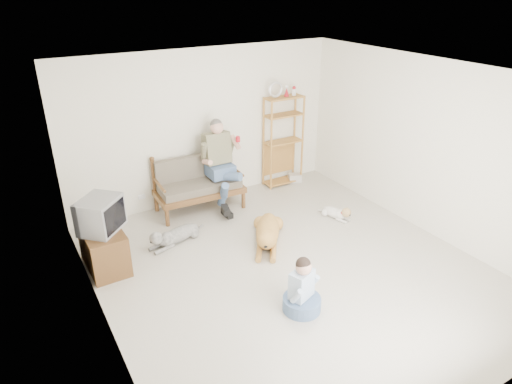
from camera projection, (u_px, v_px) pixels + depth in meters
floor at (291, 269)px, 6.43m from camera, size 5.50×5.50×0.00m
ceiling at (298, 75)px, 5.28m from camera, size 5.50×5.50×0.00m
wall_back at (205, 127)px, 8.00m from camera, size 5.00×0.00×5.00m
wall_front at (487, 300)px, 3.71m from camera, size 5.00×0.00×5.00m
wall_left at (95, 231)px, 4.71m from camera, size 0.00×5.50×5.50m
wall_right at (428, 148)px, 7.00m from camera, size 0.00×5.50×5.50m
loveseat at (198, 183)px, 7.93m from camera, size 1.53×0.77×0.95m
man at (222, 171)px, 7.82m from camera, size 0.60×0.85×1.38m
etagere at (283, 140)px, 8.74m from camera, size 0.77×0.34×2.04m
book_stack at (295, 178)px, 9.16m from camera, size 0.30×0.26×0.16m
tv_stand at (103, 248)px, 6.36m from camera, size 0.52×0.91×0.60m
crt_tv at (101, 215)px, 6.13m from camera, size 0.72×0.72×0.47m
wall_outlet at (142, 197)px, 7.86m from camera, size 0.12×0.02×0.08m
golden_retriever at (267, 233)px, 6.98m from camera, size 0.90×1.27×0.44m
shaggy_dog at (174, 236)px, 7.00m from camera, size 1.05×0.46×0.32m
terrier at (337, 213)px, 7.73m from camera, size 0.31×0.66×0.25m
child at (302, 291)px, 5.54m from camera, size 0.47×0.47×0.75m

